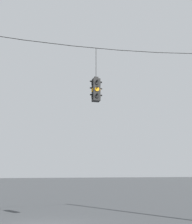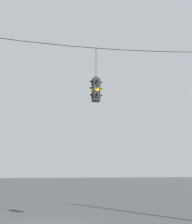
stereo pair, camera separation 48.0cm
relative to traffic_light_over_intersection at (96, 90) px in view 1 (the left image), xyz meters
name	(u,v)px [view 1 (the left image)]	position (x,y,z in m)	size (l,w,h in m)	color
span_wire	(49,40)	(-2.26, 0.00, 2.19)	(15.58, 0.03, 0.44)	black
traffic_light_over_intersection	(96,90)	(0.00, 0.00, 0.00)	(0.58, 0.58, 2.65)	black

